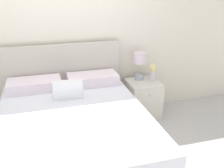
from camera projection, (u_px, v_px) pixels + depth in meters
name	position (u px, v px, depth m)	size (l,w,h in m)	color
ground_plane	(65.00, 116.00, 4.00)	(12.00, 12.00, 0.00)	#BCB7B2
wall_back	(59.00, 30.00, 3.58)	(8.00, 0.06, 2.60)	silver
bed	(73.00, 131.00, 3.02)	(1.66, 2.07, 1.12)	tan
nightstand	(143.00, 98.00, 3.97)	(0.46, 0.49, 0.54)	silver
table_lamp	(140.00, 62.00, 3.86)	(0.19, 0.19, 0.42)	#A8B2BC
flower_vase	(153.00, 70.00, 3.87)	(0.12, 0.12, 0.26)	silver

